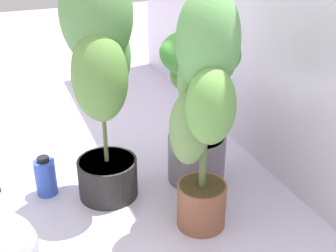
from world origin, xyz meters
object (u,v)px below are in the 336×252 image
Objects in this scene: potted_plant_center at (100,65)px; potted_plant_back_right at (204,99)px; potted_plant_back_center at (198,94)px; nutrient_bottle at (46,177)px.

potted_plant_center is 1.08× the size of potted_plant_back_right.
potted_plant_center is 0.43m from potted_plant_back_right.
potted_plant_back_center is 0.70× the size of potted_plant_center.
potted_plant_back_right is 5.04× the size of nutrient_bottle.
potted_plant_center is at bearing -91.32° from potted_plant_back_center.
potted_plant_center reaches higher than potted_plant_back_center.
potted_plant_back_right is (0.32, -0.13, 0.12)m from potted_plant_back_center.
nutrient_bottle is at bearing -99.90° from potted_plant_back_center.
nutrient_bottle is (-0.43, -0.52, -0.45)m from potted_plant_back_right.
potted_plant_center is at bearing 67.05° from nutrient_bottle.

